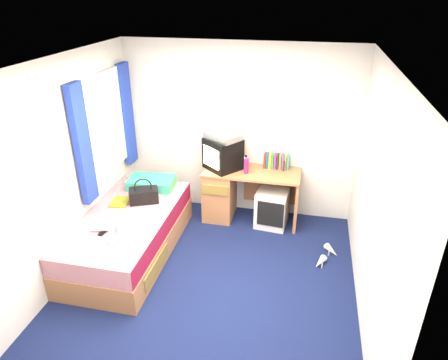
% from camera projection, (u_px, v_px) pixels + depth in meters
% --- Properties ---
extents(ground, '(3.40, 3.40, 0.00)m').
position_uv_depth(ground, '(210.00, 281.00, 4.52)').
color(ground, '#0C1438').
rests_on(ground, ground).
extents(room_shell, '(3.40, 3.40, 3.40)m').
position_uv_depth(room_shell, '(208.00, 164.00, 3.88)').
color(room_shell, white).
rests_on(room_shell, ground).
extents(bed, '(1.01, 2.00, 0.54)m').
position_uv_depth(bed, '(129.00, 234.00, 4.89)').
color(bed, '#AB7147').
rests_on(bed, ground).
extents(pillow, '(0.63, 0.43, 0.13)m').
position_uv_depth(pillow, '(152.00, 183.00, 5.40)').
color(pillow, teal).
rests_on(pillow, bed).
extents(desk, '(1.30, 0.55, 0.75)m').
position_uv_depth(desk, '(232.00, 191.00, 5.60)').
color(desk, '#AB7147').
rests_on(desk, ground).
extents(storage_cube, '(0.45, 0.45, 0.52)m').
position_uv_depth(storage_cube, '(272.00, 208.00, 5.48)').
color(storage_cube, silver).
rests_on(storage_cube, ground).
extents(crt_tv, '(0.58, 0.57, 0.42)m').
position_uv_depth(crt_tv, '(223.00, 154.00, 5.38)').
color(crt_tv, black).
rests_on(crt_tv, desk).
extents(vcr, '(0.54, 0.50, 0.08)m').
position_uv_depth(vcr, '(223.00, 136.00, 5.27)').
color(vcr, '#BDBDBF').
rests_on(vcr, crt_tv).
extents(book_row, '(0.34, 0.13, 0.20)m').
position_uv_depth(book_row, '(276.00, 161.00, 5.44)').
color(book_row, maroon).
rests_on(book_row, desk).
extents(picture_frame, '(0.02, 0.12, 0.14)m').
position_uv_depth(picture_frame, '(284.00, 165.00, 5.40)').
color(picture_frame, black).
rests_on(picture_frame, desk).
extents(pink_water_bottle, '(0.07, 0.07, 0.20)m').
position_uv_depth(pink_water_bottle, '(246.00, 166.00, 5.29)').
color(pink_water_bottle, '#D21D61').
rests_on(pink_water_bottle, desk).
extents(aerosol_can, '(0.07, 0.07, 0.19)m').
position_uv_depth(aerosol_can, '(246.00, 163.00, 5.38)').
color(aerosol_can, silver).
rests_on(aerosol_can, desk).
extents(handbag, '(0.41, 0.33, 0.33)m').
position_uv_depth(handbag, '(144.00, 195.00, 5.02)').
color(handbag, black).
rests_on(handbag, bed).
extents(towel, '(0.35, 0.32, 0.09)m').
position_uv_depth(towel, '(132.00, 224.00, 4.50)').
color(towel, white).
rests_on(towel, bed).
extents(magazine, '(0.24, 0.30, 0.01)m').
position_uv_depth(magazine, '(120.00, 202.00, 5.04)').
color(magazine, yellow).
rests_on(magazine, bed).
extents(water_bottle, '(0.21, 0.11, 0.07)m').
position_uv_depth(water_bottle, '(100.00, 228.00, 4.45)').
color(water_bottle, silver).
rests_on(water_bottle, bed).
extents(colour_swatch_fan, '(0.22, 0.16, 0.01)m').
position_uv_depth(colour_swatch_fan, '(113.00, 244.00, 4.23)').
color(colour_swatch_fan, gold).
rests_on(colour_swatch_fan, bed).
extents(remote_control, '(0.07, 0.16, 0.02)m').
position_uv_depth(remote_control, '(104.00, 232.00, 4.43)').
color(remote_control, black).
rests_on(remote_control, bed).
extents(window_assembly, '(0.11, 1.42, 1.40)m').
position_uv_depth(window_assembly, '(106.00, 127.00, 4.97)').
color(window_assembly, silver).
rests_on(window_assembly, room_shell).
extents(white_heels, '(0.33, 0.51, 0.09)m').
position_uv_depth(white_heels, '(326.00, 256.00, 4.86)').
color(white_heels, silver).
rests_on(white_heels, ground).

